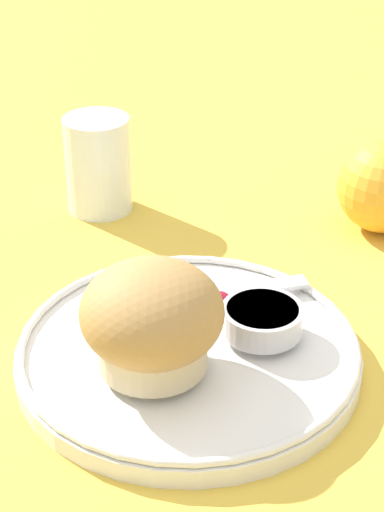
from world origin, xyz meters
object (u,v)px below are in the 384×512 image
butter_knife (205,295)px  orange_fruit (384,186)px  muffin (152,320)px  juice_glass (98,164)px

butter_knife → orange_fruit: size_ratio=1.70×
muffin → juice_glass: 0.28m
muffin → butter_knife: bearing=86.4°
muffin → orange_fruit: size_ratio=1.14×
butter_knife → juice_glass: 0.21m
muffin → juice_glass: bearing=122.9°
butter_knife → orange_fruit: orange_fruit is taller
butter_knife → juice_glass: (-0.16, 0.14, 0.02)m
muffin → orange_fruit: 0.30m
muffin → orange_fruit: (0.11, 0.28, -0.01)m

